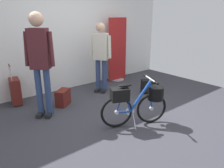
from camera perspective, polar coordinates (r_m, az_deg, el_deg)
ground_plane at (r=4.03m, az=1.73°, el=-7.92°), size 6.08×6.08×0.00m
back_wall at (r=5.27m, az=-12.77°, el=15.71°), size 6.08×0.10×3.18m
floor_banner_stand at (r=5.91m, az=1.47°, el=8.21°), size 0.60×0.36×1.69m
folding_bike_foreground at (r=3.52m, az=6.78°, el=-4.49°), size 1.05×0.61×0.80m
visitor_near_wall at (r=3.85m, az=-18.58°, el=6.51°), size 0.42×0.39×1.81m
visitor_browsing at (r=4.96m, az=-2.97°, el=8.03°), size 0.38×0.45×1.59m
rolling_suitcase at (r=4.78m, az=-24.25°, el=-1.70°), size 0.23×0.38×0.83m
backpack_on_floor at (r=4.46m, az=-12.94°, el=-3.56°), size 0.38×0.36×0.32m
handbag_on_floor at (r=5.09m, az=9.55°, el=-0.66°), size 0.36×0.32×0.31m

